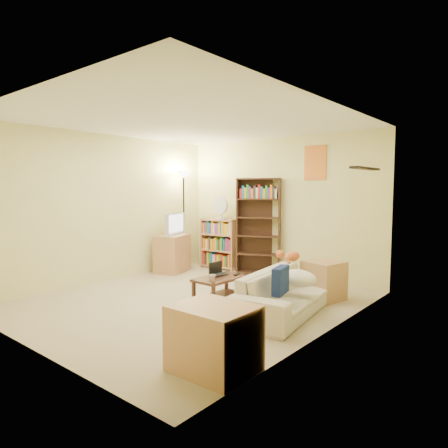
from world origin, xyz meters
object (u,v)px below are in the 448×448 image
(coffee_table, at_px, (220,286))
(tv_stand, at_px, (172,253))
(mug, at_px, (212,278))
(short_bookshelf, at_px, (220,244))
(sofa, at_px, (286,292))
(end_cabinet, at_px, (214,338))
(desk_fan, at_px, (221,207))
(tall_bookshelf, at_px, (259,224))
(side_table, at_px, (324,280))
(floor_lamp, at_px, (184,191))
(tabby_cat, at_px, (290,256))
(television, at_px, (172,224))
(laptop, at_px, (221,275))

(coffee_table, distance_m, tv_stand, 2.23)
(mug, xyz_separation_m, short_bookshelf, (-1.60, 2.06, 0.10))
(sofa, relative_size, end_cabinet, 2.81)
(desk_fan, bearing_deg, end_cabinet, -50.70)
(coffee_table, bearing_deg, tall_bookshelf, 110.18)
(tall_bookshelf, distance_m, side_table, 1.98)
(sofa, distance_m, floor_lamp, 3.54)
(coffee_table, relative_size, short_bookshelf, 0.80)
(short_bookshelf, height_order, floor_lamp, floor_lamp)
(mug, bearing_deg, end_cabinet, -48.39)
(tabby_cat, height_order, television, television)
(coffee_table, xyz_separation_m, tall_bookshelf, (-0.61, 1.82, 0.73))
(sofa, distance_m, television, 3.19)
(tabby_cat, xyz_separation_m, short_bookshelf, (-2.20, 1.03, -0.12))
(mug, relative_size, side_table, 0.21)
(tabby_cat, bearing_deg, floor_lamp, 168.39)
(television, bearing_deg, tv_stand, -0.00)
(laptop, bearing_deg, coffee_table, -153.54)
(mug, relative_size, short_bookshelf, 0.12)
(tall_bookshelf, bearing_deg, end_cabinet, -85.22)
(television, distance_m, end_cabinet, 4.31)
(short_bookshelf, distance_m, end_cabinet, 4.53)
(mug, relative_size, tall_bookshelf, 0.06)
(coffee_table, height_order, side_table, side_table)
(tabby_cat, distance_m, desk_fan, 2.44)
(laptop, bearing_deg, sofa, -88.72)
(short_bookshelf, bearing_deg, tall_bookshelf, -5.64)
(short_bookshelf, height_order, desk_fan, desk_fan)
(short_bookshelf, bearing_deg, sofa, -39.49)
(desk_fan, height_order, floor_lamp, floor_lamp)
(coffee_table, bearing_deg, television, 156.14)
(coffee_table, xyz_separation_m, television, (-2.01, 0.96, 0.70))
(laptop, bearing_deg, tall_bookshelf, 16.36)
(tv_stand, height_order, short_bookshelf, short_bookshelf)
(tabby_cat, relative_size, floor_lamp, 0.22)
(tall_bookshelf, height_order, floor_lamp, floor_lamp)
(floor_lamp, bearing_deg, mug, -36.57)
(tv_stand, xyz_separation_m, short_bookshelf, (0.47, 0.85, 0.14))
(short_bookshelf, height_order, side_table, short_bookshelf)
(sofa, bearing_deg, desk_fan, 48.01)
(sofa, distance_m, mug, 1.01)
(sofa, xyz_separation_m, side_table, (0.08, 0.90, 0.01))
(coffee_table, height_order, end_cabinet, end_cabinet)
(tv_stand, relative_size, tall_bookshelf, 0.40)
(tv_stand, distance_m, television, 0.56)
(side_table, bearing_deg, sofa, -95.05)
(coffee_table, xyz_separation_m, side_table, (1.08, 1.02, 0.06))
(tall_bookshelf, bearing_deg, short_bookshelf, 155.68)
(coffee_table, relative_size, floor_lamp, 0.41)
(laptop, height_order, side_table, side_table)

